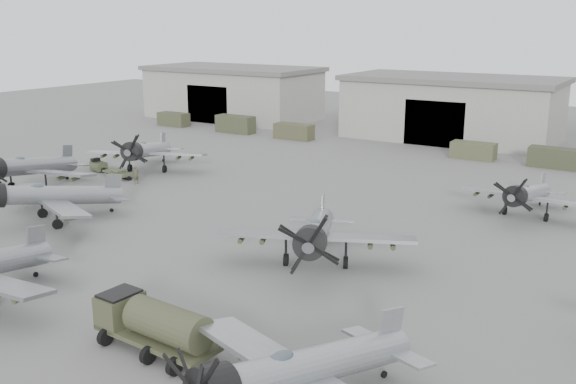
{
  "coord_description": "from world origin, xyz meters",
  "views": [
    {
      "loc": [
        28.29,
        -25.54,
        15.77
      ],
      "look_at": [
        1.49,
        16.93,
        2.5
      ],
      "focal_mm": 40.0,
      "sensor_mm": 36.0,
      "label": 1
    }
  ],
  "objects_px": {
    "aircraft_near_2": "(294,372)",
    "tug_trailer": "(106,169)",
    "aircraft_mid_1": "(46,196)",
    "aircraft_far_1": "(527,194)",
    "fuel_tanker": "(154,322)",
    "aircraft_far_0": "(146,151)",
    "aircraft_mid_0": "(26,167)",
    "aircraft_mid_2": "(316,233)",
    "ground_crew": "(136,175)"
  },
  "relations": [
    {
      "from": "aircraft_mid_0",
      "to": "aircraft_mid_1",
      "type": "relative_size",
      "value": 1.1
    },
    {
      "from": "aircraft_far_1",
      "to": "aircraft_mid_2",
      "type": "bearing_deg",
      "value": -112.82
    },
    {
      "from": "aircraft_far_1",
      "to": "fuel_tanker",
      "type": "relative_size",
      "value": 1.61
    },
    {
      "from": "aircraft_near_2",
      "to": "tug_trailer",
      "type": "xyz_separation_m",
      "value": [
        -40.72,
        27.21,
        -1.81
      ]
    },
    {
      "from": "aircraft_far_1",
      "to": "fuel_tanker",
      "type": "height_order",
      "value": "aircraft_far_1"
    },
    {
      "from": "aircraft_mid_0",
      "to": "fuel_tanker",
      "type": "bearing_deg",
      "value": -39.83
    },
    {
      "from": "aircraft_far_0",
      "to": "fuel_tanker",
      "type": "bearing_deg",
      "value": -69.45
    },
    {
      "from": "aircraft_mid_0",
      "to": "aircraft_far_0",
      "type": "bearing_deg",
      "value": 61.91
    },
    {
      "from": "aircraft_mid_0",
      "to": "aircraft_mid_1",
      "type": "xyz_separation_m",
      "value": [
        9.79,
        -5.31,
        -0.19
      ]
    },
    {
      "from": "aircraft_far_0",
      "to": "ground_crew",
      "type": "bearing_deg",
      "value": -81.07
    },
    {
      "from": "aircraft_mid_2",
      "to": "aircraft_mid_1",
      "type": "bearing_deg",
      "value": 163.03
    },
    {
      "from": "aircraft_mid_0",
      "to": "aircraft_mid_2",
      "type": "distance_m",
      "value": 33.06
    },
    {
      "from": "aircraft_mid_1",
      "to": "aircraft_far_0",
      "type": "distance_m",
      "value": 18.93
    },
    {
      "from": "aircraft_far_1",
      "to": "aircraft_far_0",
      "type": "bearing_deg",
      "value": -170.48
    },
    {
      "from": "fuel_tanker",
      "to": "aircraft_far_1",
      "type": "bearing_deg",
      "value": 76.08
    },
    {
      "from": "aircraft_mid_1",
      "to": "tug_trailer",
      "type": "height_order",
      "value": "aircraft_mid_1"
    },
    {
      "from": "aircraft_mid_1",
      "to": "tug_trailer",
      "type": "xyz_separation_m",
      "value": [
        -9.66,
        14.97,
        -1.78
      ]
    },
    {
      "from": "aircraft_mid_1",
      "to": "ground_crew",
      "type": "xyz_separation_m",
      "value": [
        -3.53,
        13.39,
        -1.38
      ]
    },
    {
      "from": "aircraft_mid_0",
      "to": "aircraft_far_0",
      "type": "relative_size",
      "value": 1.08
    },
    {
      "from": "aircraft_mid_2",
      "to": "tug_trailer",
      "type": "bearing_deg",
      "value": 135.48
    },
    {
      "from": "aircraft_mid_1",
      "to": "fuel_tanker",
      "type": "relative_size",
      "value": 1.8
    },
    {
      "from": "aircraft_far_0",
      "to": "ground_crew",
      "type": "height_order",
      "value": "aircraft_far_0"
    },
    {
      "from": "aircraft_far_1",
      "to": "tug_trailer",
      "type": "xyz_separation_m",
      "value": [
        -42.09,
        -7.2,
        -1.52
      ]
    },
    {
      "from": "tug_trailer",
      "to": "aircraft_mid_1",
      "type": "bearing_deg",
      "value": -44.86
    },
    {
      "from": "aircraft_mid_2",
      "to": "fuel_tanker",
      "type": "xyz_separation_m",
      "value": [
        -1.13,
        -13.98,
        -0.9
      ]
    },
    {
      "from": "aircraft_far_1",
      "to": "aircraft_mid_0",
      "type": "bearing_deg",
      "value": -155.12
    },
    {
      "from": "aircraft_far_0",
      "to": "ground_crew",
      "type": "xyz_separation_m",
      "value": [
        2.9,
        -4.42,
        -1.45
      ]
    },
    {
      "from": "tug_trailer",
      "to": "aircraft_far_0",
      "type": "bearing_deg",
      "value": 53.53
    },
    {
      "from": "aircraft_mid_1",
      "to": "aircraft_mid_2",
      "type": "bearing_deg",
      "value": 28.39
    },
    {
      "from": "aircraft_mid_0",
      "to": "ground_crew",
      "type": "distance_m",
      "value": 10.34
    },
    {
      "from": "aircraft_mid_0",
      "to": "tug_trailer",
      "type": "distance_m",
      "value": 9.86
    },
    {
      "from": "aircraft_mid_2",
      "to": "aircraft_far_0",
      "type": "bearing_deg",
      "value": 128.95
    },
    {
      "from": "aircraft_near_2",
      "to": "aircraft_far_1",
      "type": "xyz_separation_m",
      "value": [
        1.37,
        34.42,
        -0.29
      ]
    },
    {
      "from": "aircraft_mid_0",
      "to": "aircraft_far_1",
      "type": "relative_size",
      "value": 1.23
    },
    {
      "from": "aircraft_mid_0",
      "to": "ground_crew",
      "type": "height_order",
      "value": "aircraft_mid_0"
    },
    {
      "from": "aircraft_mid_2",
      "to": "ground_crew",
      "type": "relative_size",
      "value": 7.0
    },
    {
      "from": "fuel_tanker",
      "to": "tug_trailer",
      "type": "distance_m",
      "value": 40.88
    },
    {
      "from": "aircraft_mid_0",
      "to": "fuel_tanker",
      "type": "relative_size",
      "value": 1.98
    },
    {
      "from": "aircraft_mid_1",
      "to": "aircraft_near_2",
      "type": "bearing_deg",
      "value": -0.96
    },
    {
      "from": "aircraft_near_2",
      "to": "tug_trailer",
      "type": "bearing_deg",
      "value": 164.22
    },
    {
      "from": "aircraft_mid_0",
      "to": "tug_trailer",
      "type": "bearing_deg",
      "value": 76.2
    },
    {
      "from": "aircraft_mid_0",
      "to": "aircraft_mid_1",
      "type": "height_order",
      "value": "aircraft_mid_0"
    },
    {
      "from": "aircraft_far_0",
      "to": "aircraft_far_1",
      "type": "bearing_deg",
      "value": -17.95
    },
    {
      "from": "aircraft_far_1",
      "to": "fuel_tanker",
      "type": "bearing_deg",
      "value": -104.34
    },
    {
      "from": "aircraft_near_2",
      "to": "aircraft_far_0",
      "type": "bearing_deg",
      "value": 159.27
    },
    {
      "from": "aircraft_far_0",
      "to": "tug_trailer",
      "type": "relative_size",
      "value": 1.79
    },
    {
      "from": "aircraft_mid_0",
      "to": "aircraft_far_0",
      "type": "height_order",
      "value": "aircraft_mid_0"
    },
    {
      "from": "aircraft_mid_0",
      "to": "aircraft_far_1",
      "type": "distance_m",
      "value": 45.47
    },
    {
      "from": "aircraft_mid_1",
      "to": "aircraft_mid_2",
      "type": "height_order",
      "value": "aircraft_mid_2"
    },
    {
      "from": "aircraft_near_2",
      "to": "aircraft_mid_1",
      "type": "height_order",
      "value": "aircraft_near_2"
    }
  ]
}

